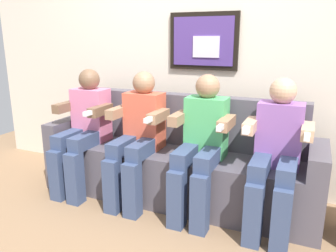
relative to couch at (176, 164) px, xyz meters
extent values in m
plane|color=#8C6B4C|center=(0.00, -0.33, -0.31)|extent=(6.21, 6.21, 0.00)
cube|color=beige|center=(0.00, 0.44, 0.99)|extent=(4.78, 0.05, 2.60)
cube|color=black|center=(0.09, 0.40, 1.04)|extent=(0.63, 0.03, 0.50)
cube|color=#4C337F|center=(0.09, 0.38, 1.04)|extent=(0.55, 0.02, 0.42)
cube|color=silver|center=(0.13, 0.37, 0.99)|extent=(0.24, 0.02, 0.18)
cube|color=#514C56|center=(0.00, -0.04, -0.09)|extent=(2.10, 0.58, 0.45)
cube|color=#514C56|center=(0.00, 0.18, 0.36)|extent=(2.10, 0.14, 0.45)
cube|color=#514C56|center=(-1.12, -0.04, 0.00)|extent=(0.14, 0.58, 0.62)
cube|color=#514C56|center=(1.12, -0.04, 0.00)|extent=(0.14, 0.58, 0.62)
cube|color=pink|center=(-0.84, -0.05, 0.38)|extent=(0.32, 0.20, 0.48)
sphere|color=brown|center=(-0.84, -0.05, 0.70)|extent=(0.19, 0.19, 0.19)
cube|color=#38476B|center=(-0.93, -0.25, 0.20)|extent=(0.12, 0.40, 0.12)
cube|color=#38476B|center=(-0.75, -0.25, 0.20)|extent=(0.12, 0.40, 0.12)
cube|color=#38476B|center=(-0.93, -0.45, -0.09)|extent=(0.12, 0.12, 0.45)
cube|color=#38476B|center=(-0.75, -0.45, -0.09)|extent=(0.12, 0.12, 0.45)
cube|color=brown|center=(-1.03, -0.17, 0.46)|extent=(0.08, 0.28, 0.08)
cube|color=brown|center=(-0.65, -0.17, 0.46)|extent=(0.08, 0.28, 0.08)
cube|color=white|center=(-0.65, -0.33, 0.47)|extent=(0.04, 0.13, 0.04)
cube|color=#D8593F|center=(-0.28, -0.05, 0.38)|extent=(0.32, 0.20, 0.48)
sphere|color=#9E7556|center=(-0.28, -0.05, 0.70)|extent=(0.19, 0.19, 0.19)
cube|color=#38476B|center=(-0.37, -0.25, 0.20)|extent=(0.12, 0.40, 0.12)
cube|color=#38476B|center=(-0.19, -0.25, 0.20)|extent=(0.12, 0.40, 0.12)
cube|color=#38476B|center=(-0.37, -0.45, -0.09)|extent=(0.12, 0.12, 0.45)
cube|color=#38476B|center=(-0.19, -0.45, -0.09)|extent=(0.12, 0.12, 0.45)
cube|color=#9E7556|center=(-0.47, -0.17, 0.46)|extent=(0.08, 0.28, 0.08)
cube|color=#9E7556|center=(-0.09, -0.17, 0.46)|extent=(0.08, 0.28, 0.08)
cube|color=white|center=(-0.09, -0.33, 0.47)|extent=(0.04, 0.13, 0.04)
cube|color=#4CB266|center=(0.28, -0.05, 0.38)|extent=(0.32, 0.20, 0.48)
sphere|color=#9E7556|center=(0.28, -0.05, 0.70)|extent=(0.19, 0.19, 0.19)
cube|color=#38476B|center=(0.19, -0.25, 0.20)|extent=(0.12, 0.40, 0.12)
cube|color=#38476B|center=(0.37, -0.25, 0.20)|extent=(0.12, 0.40, 0.12)
cube|color=#38476B|center=(0.19, -0.45, -0.09)|extent=(0.12, 0.12, 0.45)
cube|color=#38476B|center=(0.37, -0.45, -0.09)|extent=(0.12, 0.12, 0.45)
cube|color=#9E7556|center=(0.09, -0.17, 0.46)|extent=(0.08, 0.28, 0.08)
cube|color=#9E7556|center=(0.47, -0.17, 0.46)|extent=(0.08, 0.28, 0.08)
cube|color=white|center=(0.47, -0.33, 0.47)|extent=(0.04, 0.13, 0.04)
cube|color=#8C59A5|center=(0.84, -0.05, 0.38)|extent=(0.32, 0.20, 0.48)
sphere|color=tan|center=(0.84, -0.05, 0.70)|extent=(0.19, 0.19, 0.19)
cube|color=#38476B|center=(0.75, -0.25, 0.20)|extent=(0.12, 0.40, 0.12)
cube|color=#38476B|center=(0.93, -0.25, 0.20)|extent=(0.12, 0.40, 0.12)
cube|color=#38476B|center=(0.75, -0.45, -0.09)|extent=(0.12, 0.12, 0.45)
cube|color=#38476B|center=(0.93, -0.45, -0.09)|extent=(0.12, 0.12, 0.45)
cube|color=tan|center=(0.65, -0.17, 0.46)|extent=(0.08, 0.28, 0.08)
cube|color=tan|center=(1.03, -0.17, 0.46)|extent=(0.08, 0.28, 0.08)
cube|color=white|center=(1.03, -0.33, 0.47)|extent=(0.04, 0.13, 0.04)
cube|color=white|center=(0.65, -0.33, 0.47)|extent=(0.04, 0.10, 0.04)
camera|label=1|loc=(1.03, -2.53, 1.07)|focal=35.65mm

